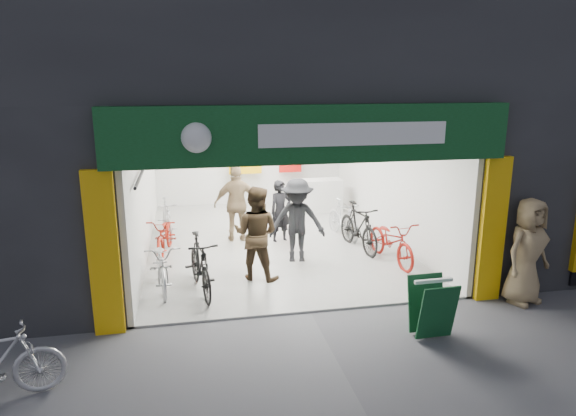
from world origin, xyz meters
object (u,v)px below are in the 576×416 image
object	(u,v)px
bike_left_front	(162,265)
pedestrian_near	(527,251)
bike_right_front	(358,227)
sandwich_board	(432,306)

from	to	relation	value
bike_left_front	pedestrian_near	bearing A→B (deg)	-22.49
bike_right_front	sandwich_board	bearing A→B (deg)	-101.12
pedestrian_near	sandwich_board	size ratio (longest dim) A/B	2.10
bike_left_front	pedestrian_near	size ratio (longest dim) A/B	0.95
bike_right_front	pedestrian_near	size ratio (longest dim) A/B	0.97
bike_right_front	pedestrian_near	world-z (taller)	pedestrian_near
bike_left_front	sandwich_board	world-z (taller)	bike_left_front
bike_left_front	bike_right_front	world-z (taller)	bike_right_front
bike_right_front	pedestrian_near	bearing A→B (deg)	-67.13
bike_left_front	pedestrian_near	world-z (taller)	pedestrian_near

